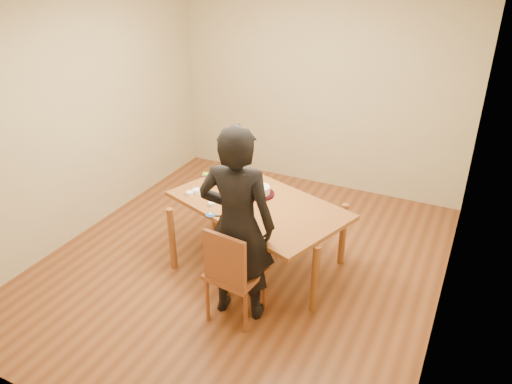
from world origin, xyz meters
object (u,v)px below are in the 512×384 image
at_px(dining_table, 258,205).
at_px(cake, 260,190).
at_px(dining_chair, 236,273).
at_px(cake_plate, 260,194).
at_px(person, 237,226).

bearing_deg(dining_table, cake, 128.81).
height_order(dining_chair, cake_plate, cake_plate).
distance_m(dining_chair, person, 0.47).
distance_m(cake, person, 0.93).
bearing_deg(cake_plate, person, -76.87).
bearing_deg(cake_plate, cake, -63.43).
xyz_separation_m(dining_chair, cake_plate, (-0.21, 0.94, 0.31)).
height_order(cake_plate, cake, cake).
bearing_deg(person, dining_table, -88.87).
relative_size(dining_chair, cake, 2.15).
xyz_separation_m(cake_plate, person, (0.21, -0.90, 0.16)).
distance_m(dining_chair, cake, 1.03).
bearing_deg(dining_table, cake_plate, 128.81).
relative_size(dining_table, cake_plate, 5.84).
distance_m(dining_table, dining_chair, 0.84).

